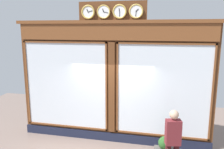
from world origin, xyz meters
name	(u,v)px	position (x,y,z in m)	size (l,w,h in m)	color
shop_facade	(113,82)	(0.00, -0.13, 1.93)	(6.17, 0.42, 4.35)	#5B3319
pedestrian	(173,140)	(-1.82, 1.40, 0.93)	(0.40, 0.30, 1.69)	#3A1316
planter_shrub	(165,143)	(-1.65, 0.98, 0.62)	(0.35, 0.35, 0.35)	#285623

